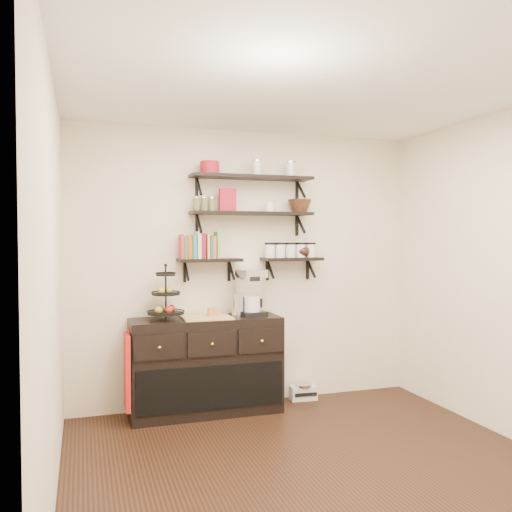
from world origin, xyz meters
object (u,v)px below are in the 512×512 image
object	(u,v)px
coffee_maker	(250,293)
radio	(303,392)
fruit_stand	(166,301)
sideboard	(206,365)

from	to	relation	value
coffee_maker	radio	world-z (taller)	coffee_maker
fruit_stand	coffee_maker	bearing A→B (deg)	1.88
sideboard	coffee_maker	bearing A→B (deg)	3.88
sideboard	fruit_stand	bearing A→B (deg)	179.47
sideboard	fruit_stand	world-z (taller)	fruit_stand
radio	sideboard	bearing A→B (deg)	-170.00
radio	fruit_stand	bearing A→B (deg)	-171.73
fruit_stand	radio	world-z (taller)	fruit_stand
sideboard	fruit_stand	size ratio (longest dim) A/B	2.87
sideboard	coffee_maker	size ratio (longest dim) A/B	3.16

